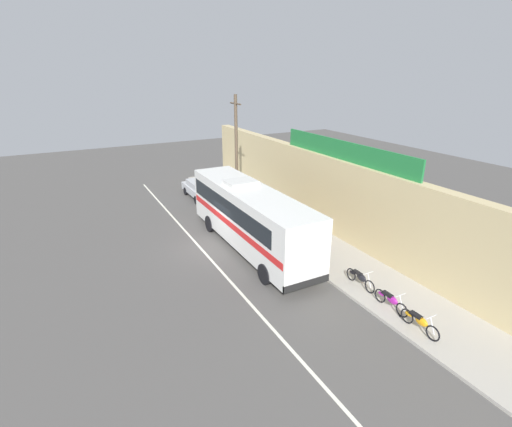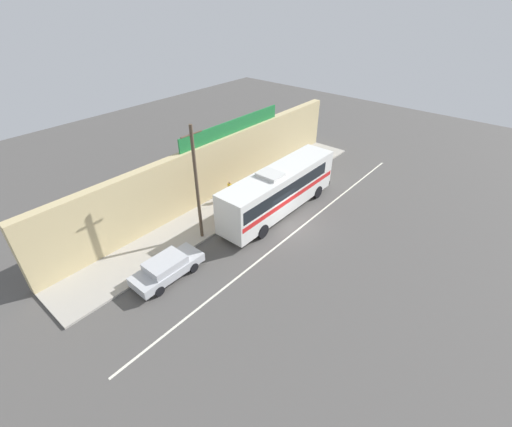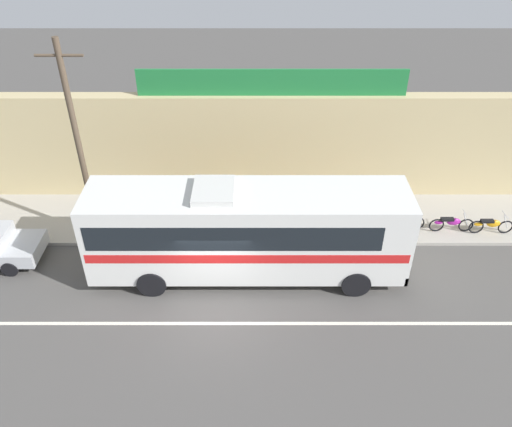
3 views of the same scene
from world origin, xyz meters
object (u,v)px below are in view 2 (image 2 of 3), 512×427
(utility_pole, at_px, (197,184))
(intercity_bus, at_px, (279,189))
(parked_car, at_px, (167,267))
(motorcycle_purple, at_px, (310,162))
(motorcycle_red, at_px, (297,169))
(pedestrian_near_shop, at_px, (230,189))
(motorcycle_orange, at_px, (320,157))

(utility_pole, bearing_deg, intercity_bus, -18.92)
(parked_car, bearing_deg, utility_pole, 18.90)
(parked_car, distance_m, motorcycle_purple, 18.57)
(motorcycle_red, bearing_deg, intercity_bus, -158.26)
(utility_pole, distance_m, pedestrian_near_shop, 6.07)
(parked_car, xyz_separation_m, pedestrian_near_shop, (8.87, 3.24, 0.39))
(parked_car, xyz_separation_m, utility_pole, (4.04, 1.38, 3.56))
(motorcycle_orange, relative_size, pedestrian_near_shop, 1.08)
(motorcycle_orange, distance_m, motorcycle_red, 3.60)
(utility_pole, bearing_deg, pedestrian_near_shop, 21.08)
(utility_pole, relative_size, motorcycle_purple, 4.40)
(parked_car, xyz_separation_m, motorcycle_orange, (20.08, 1.59, -0.17))
(intercity_bus, relative_size, utility_pole, 1.41)
(parked_car, height_order, motorcycle_red, parked_car)
(motorcycle_red, bearing_deg, utility_pole, -177.85)
(intercity_bus, relative_size, parked_car, 2.54)
(pedestrian_near_shop, bearing_deg, motorcycle_red, -10.37)
(motorcycle_orange, distance_m, pedestrian_near_shop, 11.34)
(motorcycle_red, height_order, pedestrian_near_shop, pedestrian_near_shop)
(utility_pole, bearing_deg, motorcycle_purple, 1.33)
(motorcycle_orange, height_order, motorcycle_red, same)
(intercity_bus, bearing_deg, motorcycle_red, 21.74)
(motorcycle_purple, xyz_separation_m, motorcycle_red, (-2.00, 0.13, 0.00))
(motorcycle_orange, xyz_separation_m, pedestrian_near_shop, (-11.21, 1.65, 0.56))
(parked_car, distance_m, pedestrian_near_shop, 9.45)
(parked_car, height_order, motorcycle_orange, parked_car)
(utility_pole, xyz_separation_m, motorcycle_red, (12.45, 0.47, -3.73))
(utility_pole, bearing_deg, parked_car, -161.10)
(motorcycle_purple, distance_m, pedestrian_near_shop, 9.76)
(parked_car, height_order, pedestrian_near_shop, pedestrian_near_shop)
(intercity_bus, xyz_separation_m, parked_car, (-10.10, 0.70, -1.33))
(intercity_bus, distance_m, utility_pole, 6.79)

